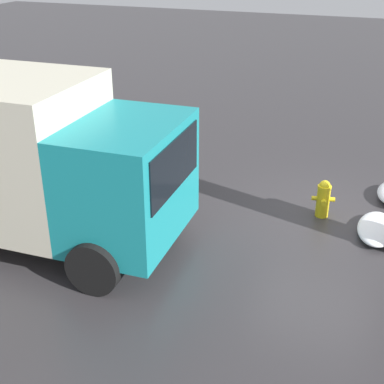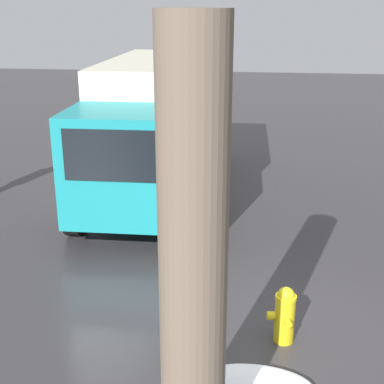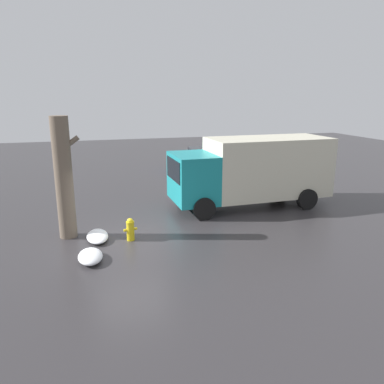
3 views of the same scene
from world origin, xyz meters
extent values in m
plane|color=#333033|center=(0.00, 0.00, 0.00)|extent=(60.00, 60.00, 0.00)
cylinder|color=yellow|center=(0.00, 0.00, 0.31)|extent=(0.26, 0.26, 0.62)
cylinder|color=yellow|center=(0.00, 0.00, 0.65)|extent=(0.28, 0.28, 0.05)
sphere|color=yellow|center=(0.00, 0.00, 0.67)|extent=(0.22, 0.22, 0.22)
cylinder|color=yellow|center=(-0.04, 0.18, 0.39)|extent=(0.13, 0.12, 0.11)
cylinder|color=yellow|center=(-0.18, -0.04, 0.39)|extent=(0.12, 0.11, 0.09)
cylinder|color=yellow|center=(0.18, 0.04, 0.39)|extent=(0.12, 0.11, 0.09)
cylinder|color=#6B5B4C|center=(-2.05, 0.94, 2.09)|extent=(0.60, 0.60, 4.17)
cylinder|color=#6B5B4C|center=(-1.78, 0.94, 3.25)|extent=(0.68, 0.17, 0.55)
cube|color=teal|center=(2.98, 2.63, 1.45)|extent=(1.72, 2.48, 2.00)
cube|color=black|center=(2.13, 2.61, 1.85)|extent=(0.07, 2.06, 0.88)
cube|color=beige|center=(6.45, 2.70, 1.73)|extent=(5.34, 2.56, 2.56)
cylinder|color=black|center=(3.09, 1.41, 0.45)|extent=(0.91, 0.30, 0.90)
cylinder|color=black|center=(3.03, 3.85, 0.45)|extent=(0.91, 0.30, 0.90)
cylinder|color=black|center=(7.80, 1.51, 0.45)|extent=(0.91, 0.30, 0.90)
cylinder|color=black|center=(7.75, 3.96, 0.45)|extent=(0.91, 0.30, 0.90)
camera|label=1|loc=(-0.87, 9.92, 5.19)|focal=50.00mm
camera|label=2|loc=(-6.12, 0.44, 4.19)|focal=50.00mm
camera|label=3|loc=(-1.28, -12.09, 4.84)|focal=35.00mm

